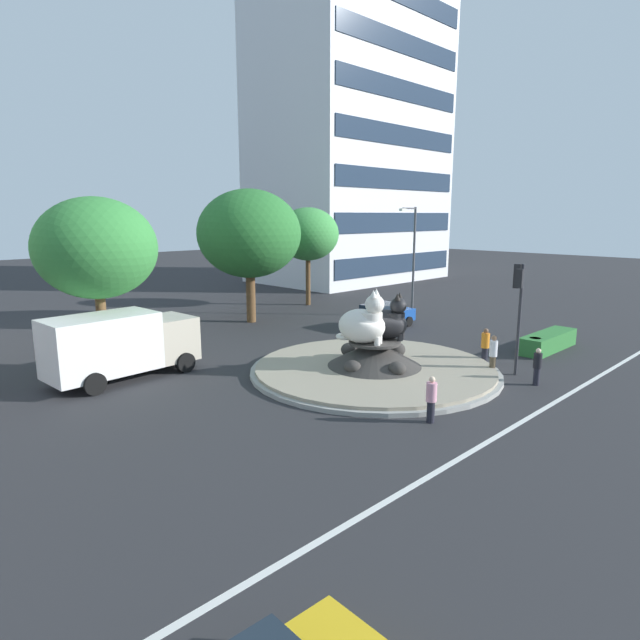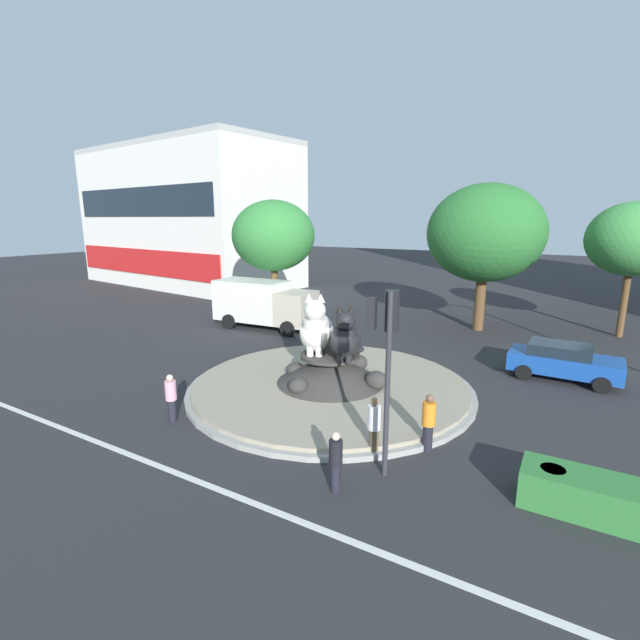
% 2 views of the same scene
% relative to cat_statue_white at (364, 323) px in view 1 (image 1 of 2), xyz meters
% --- Properties ---
extents(ground_plane, '(160.00, 160.00, 0.00)m').
position_rel_cat_statue_white_xyz_m(ground_plane, '(0.66, -0.06, -2.34)').
color(ground_plane, '#28282B').
extents(lane_centreline, '(112.00, 0.20, 0.01)m').
position_rel_cat_statue_white_xyz_m(lane_centreline, '(0.66, -7.42, -2.34)').
color(lane_centreline, silver).
rests_on(lane_centreline, ground).
extents(roundabout_island, '(11.17, 11.17, 1.46)m').
position_rel_cat_statue_white_xyz_m(roundabout_island, '(0.67, -0.05, -1.91)').
color(roundabout_island, gray).
rests_on(roundabout_island, ground).
extents(cat_statue_white, '(2.07, 2.72, 2.42)m').
position_rel_cat_statue_white_xyz_m(cat_statue_white, '(0.00, 0.00, 0.00)').
color(cat_statue_white, silver).
rests_on(cat_statue_white, roundabout_island).
extents(cat_statue_black, '(1.81, 2.37, 2.14)m').
position_rel_cat_statue_white_xyz_m(cat_statue_black, '(1.43, -0.25, -0.10)').
color(cat_statue_black, black).
rests_on(cat_statue_black, roundabout_island).
extents(traffic_light_mast, '(0.71, 0.61, 4.93)m').
position_rel_cat_statue_white_xyz_m(traffic_light_mast, '(4.78, -4.63, 1.27)').
color(traffic_light_mast, '#2D2D33').
rests_on(traffic_light_mast, ground).
extents(office_tower, '(19.72, 13.22, 33.34)m').
position_rel_cat_statue_white_xyz_m(office_tower, '(26.23, 24.93, 14.33)').
color(office_tower, silver).
rests_on(office_tower, ground).
extents(clipped_hedge_strip, '(4.56, 1.20, 0.90)m').
position_rel_cat_statue_white_xyz_m(clipped_hedge_strip, '(10.35, -3.84, -1.89)').
color(clipped_hedge_strip, '#2D7033').
rests_on(clipped_hedge_strip, ground).
extents(broadleaf_tree_behind_island, '(4.78, 4.78, 7.57)m').
position_rel_cat_statue_white_xyz_m(broadleaf_tree_behind_island, '(11.09, 15.44, 3.18)').
color(broadleaf_tree_behind_island, brown).
rests_on(broadleaf_tree_behind_island, ground).
extents(second_tree_near_tower, '(5.16, 5.16, 7.78)m').
position_rel_cat_statue_white_xyz_m(second_tree_near_tower, '(-8.05, 8.36, 3.23)').
color(second_tree_near_tower, brown).
rests_on(second_tree_near_tower, ground).
extents(third_tree_left, '(6.69, 6.69, 8.64)m').
position_rel_cat_statue_white_xyz_m(third_tree_left, '(3.72, 13.10, 3.44)').
color(third_tree_left, brown).
rests_on(third_tree_left, ground).
extents(streetlight_arm, '(1.89, 0.31, 7.52)m').
position_rel_cat_statue_white_xyz_m(streetlight_arm, '(13.00, 6.93, 1.97)').
color(streetlight_arm, '#4C4C51').
rests_on(streetlight_arm, ground).
extents(pedestrian_black_shirt, '(0.34, 0.34, 1.59)m').
position_rel_cat_statue_white_xyz_m(pedestrian_black_shirt, '(4.09, -5.99, -1.51)').
color(pedestrian_black_shirt, black).
rests_on(pedestrian_black_shirt, ground).
extents(pedestrian_orange_shirt, '(0.38, 0.38, 1.74)m').
position_rel_cat_statue_white_xyz_m(pedestrian_orange_shirt, '(5.46, -2.87, -1.43)').
color(pedestrian_orange_shirt, black).
rests_on(pedestrian_orange_shirt, ground).
extents(pedestrian_pink_shirt, '(0.37, 0.37, 1.64)m').
position_rel_cat_statue_white_xyz_m(pedestrian_pink_shirt, '(-2.52, -5.24, -1.48)').
color(pedestrian_pink_shirt, black).
rests_on(pedestrian_pink_shirt, ground).
extents(pedestrian_white_shirt, '(0.36, 0.36, 1.78)m').
position_rel_cat_statue_white_xyz_m(pedestrian_white_shirt, '(4.22, -3.94, -1.40)').
color(pedestrian_white_shirt, brown).
rests_on(pedestrian_white_shirt, ground).
extents(sedan_on_far_lane, '(4.32, 2.14, 1.52)m').
position_rel_cat_statue_white_xyz_m(sedan_on_far_lane, '(8.57, 5.85, -1.53)').
color(sedan_on_far_lane, '#19479E').
rests_on(sedan_on_far_lane, ground).
extents(delivery_box_truck, '(6.47, 2.92, 2.90)m').
position_rel_cat_statue_white_xyz_m(delivery_box_truck, '(-7.91, 6.94, -0.76)').
color(delivery_box_truck, '#B7AD99').
rests_on(delivery_box_truck, ground).
extents(litter_bin, '(0.56, 0.56, 0.90)m').
position_rel_cat_statue_white_xyz_m(litter_bin, '(8.74, -3.84, -1.89)').
color(litter_bin, '#2D4233').
rests_on(litter_bin, ground).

